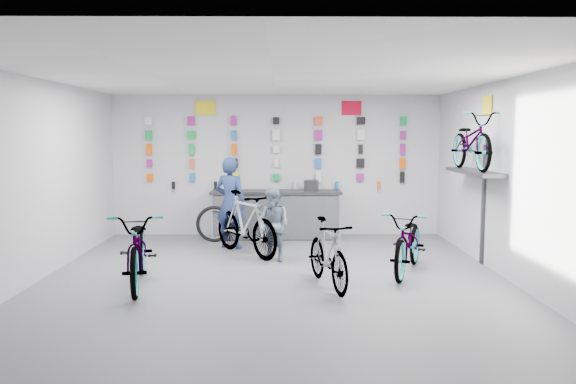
{
  "coord_description": "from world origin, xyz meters",
  "views": [
    {
      "loc": [
        0.13,
        -8.03,
        2.19
      ],
      "look_at": [
        0.22,
        1.4,
        1.2
      ],
      "focal_mm": 35.0,
      "sensor_mm": 36.0,
      "label": 1
    }
  ],
  "objects_px": {
    "bike_left": "(139,248)",
    "customer": "(274,225)",
    "bike_center": "(328,253)",
    "bike_service": "(246,223)",
    "bike_right": "(409,242)",
    "counter": "(276,215)",
    "clerk": "(231,203)"
  },
  "relations": [
    {
      "from": "bike_left",
      "to": "bike_service",
      "type": "bearing_deg",
      "value": 44.86
    },
    {
      "from": "bike_left",
      "to": "bike_service",
      "type": "relative_size",
      "value": 1.09
    },
    {
      "from": "bike_left",
      "to": "customer",
      "type": "height_order",
      "value": "customer"
    },
    {
      "from": "bike_center",
      "to": "counter",
      "type": "bearing_deg",
      "value": 87.64
    },
    {
      "from": "bike_right",
      "to": "bike_service",
      "type": "height_order",
      "value": "bike_service"
    },
    {
      "from": "bike_center",
      "to": "bike_service",
      "type": "bearing_deg",
      "value": 107.45
    },
    {
      "from": "counter",
      "to": "bike_left",
      "type": "xyz_separation_m",
      "value": [
        -1.93,
        -3.64,
        0.06
      ]
    },
    {
      "from": "customer",
      "to": "bike_left",
      "type": "bearing_deg",
      "value": -102.68
    },
    {
      "from": "bike_left",
      "to": "bike_service",
      "type": "height_order",
      "value": "bike_service"
    },
    {
      "from": "bike_center",
      "to": "clerk",
      "type": "relative_size",
      "value": 0.94
    },
    {
      "from": "bike_center",
      "to": "customer",
      "type": "height_order",
      "value": "customer"
    },
    {
      "from": "bike_right",
      "to": "clerk",
      "type": "relative_size",
      "value": 1.1
    },
    {
      "from": "bike_service",
      "to": "customer",
      "type": "xyz_separation_m",
      "value": [
        0.51,
        -0.47,
        0.05
      ]
    },
    {
      "from": "clerk",
      "to": "bike_left",
      "type": "bearing_deg",
      "value": 91.41
    },
    {
      "from": "counter",
      "to": "clerk",
      "type": "bearing_deg",
      "value": -131.46
    },
    {
      "from": "bike_left",
      "to": "bike_center",
      "type": "xyz_separation_m",
      "value": [
        2.7,
        -0.11,
        -0.06
      ]
    },
    {
      "from": "bike_left",
      "to": "customer",
      "type": "relative_size",
      "value": 1.66
    },
    {
      "from": "bike_left",
      "to": "bike_right",
      "type": "bearing_deg",
      "value": -0.98
    },
    {
      "from": "customer",
      "to": "bike_right",
      "type": "bearing_deg",
      "value": 15.85
    },
    {
      "from": "bike_center",
      "to": "bike_right",
      "type": "distance_m",
      "value": 1.55
    },
    {
      "from": "clerk",
      "to": "customer",
      "type": "height_order",
      "value": "clerk"
    },
    {
      "from": "bike_center",
      "to": "bike_service",
      "type": "height_order",
      "value": "bike_service"
    },
    {
      "from": "bike_left",
      "to": "clerk",
      "type": "bearing_deg",
      "value": 57.69
    },
    {
      "from": "bike_left",
      "to": "customer",
      "type": "bearing_deg",
      "value": 28.61
    },
    {
      "from": "bike_left",
      "to": "bike_right",
      "type": "relative_size",
      "value": 1.09
    },
    {
      "from": "counter",
      "to": "bike_right",
      "type": "relative_size",
      "value": 1.41
    },
    {
      "from": "bike_left",
      "to": "bike_right",
      "type": "height_order",
      "value": "bike_left"
    },
    {
      "from": "bike_left",
      "to": "counter",
      "type": "bearing_deg",
      "value": 51.63
    },
    {
      "from": "bike_center",
      "to": "bike_service",
      "type": "relative_size",
      "value": 0.85
    },
    {
      "from": "clerk",
      "to": "counter",
      "type": "bearing_deg",
      "value": -108.23
    },
    {
      "from": "bike_right",
      "to": "clerk",
      "type": "height_order",
      "value": "clerk"
    },
    {
      "from": "bike_center",
      "to": "bike_right",
      "type": "bearing_deg",
      "value": 16.67
    }
  ]
}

